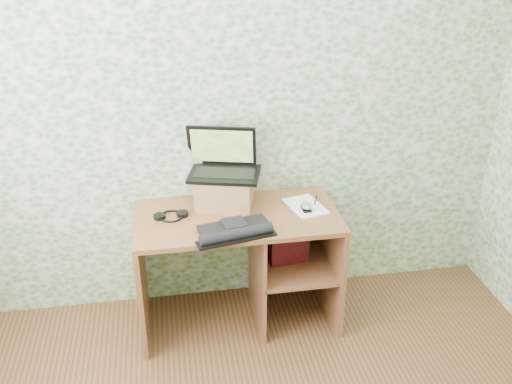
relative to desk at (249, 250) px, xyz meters
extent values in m
plane|color=silver|center=(-0.08, 0.28, 0.82)|extent=(3.50, 0.00, 3.50)
cube|color=brown|center=(-0.08, -0.03, 0.25)|extent=(1.20, 0.60, 0.03)
cube|color=brown|center=(-0.66, -0.03, -0.12)|extent=(0.03, 0.60, 0.72)
cube|color=brown|center=(0.51, -0.03, -0.12)|extent=(0.03, 0.60, 0.72)
cube|color=brown|center=(0.04, -0.03, -0.12)|extent=(0.02, 0.56, 0.72)
cube|color=brown|center=(0.27, -0.03, -0.10)|extent=(0.46, 0.56, 0.02)
cube|color=brown|center=(0.28, 0.26, -0.12)|extent=(0.48, 0.02, 0.72)
cube|color=brown|center=(-0.13, 0.12, 0.37)|extent=(0.38, 0.35, 0.20)
cube|color=black|center=(-0.13, 0.12, 0.47)|extent=(0.47, 0.38, 0.02)
cube|color=black|center=(-0.13, 0.10, 0.49)|extent=(0.38, 0.24, 0.00)
cube|color=black|center=(-0.13, 0.23, 0.61)|extent=(0.42, 0.17, 0.26)
cube|color=#265518|center=(-0.13, 0.22, 0.61)|extent=(0.37, 0.14, 0.22)
cube|color=black|center=(-0.12, -0.19, 0.28)|extent=(0.41, 0.22, 0.03)
cube|color=black|center=(-0.12, -0.19, 0.29)|extent=(0.15, 0.15, 0.05)
cylinder|color=black|center=(-0.12, -0.29, 0.30)|extent=(0.41, 0.14, 0.06)
cube|color=black|center=(-0.12, -0.30, 0.27)|extent=(0.46, 0.18, 0.01)
torus|color=black|center=(-0.46, 0.01, 0.28)|extent=(0.16, 0.16, 0.01)
cylinder|color=black|center=(-0.53, 0.01, 0.28)|extent=(0.07, 0.07, 0.02)
cylinder|color=black|center=(-0.39, 0.02, 0.28)|extent=(0.07, 0.07, 0.02)
cube|color=white|center=(0.34, 0.00, 0.28)|extent=(0.25, 0.31, 0.01)
ellipsoid|color=#B5B5B7|center=(0.33, -0.05, 0.30)|extent=(0.06, 0.10, 0.03)
cylinder|color=black|center=(0.42, 0.06, 0.28)|extent=(0.05, 0.11, 0.01)
cube|color=maroon|center=(0.24, -0.03, 0.05)|extent=(0.25, 0.10, 0.29)
camera|label=1|loc=(-0.46, -2.94, 1.88)|focal=40.00mm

